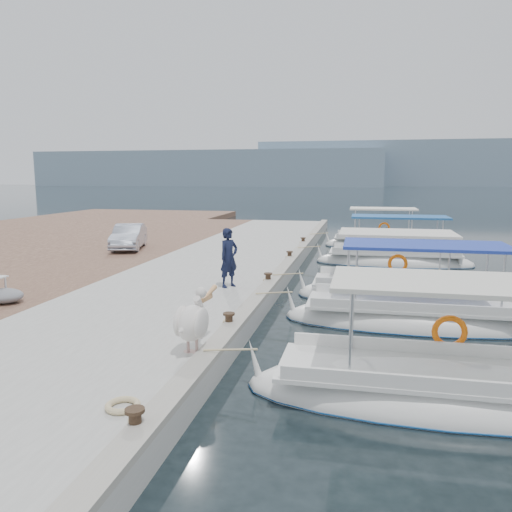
# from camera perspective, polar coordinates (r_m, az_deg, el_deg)

# --- Properties ---
(ground) EXTENTS (400.00, 400.00, 0.00)m
(ground) POSITION_cam_1_polar(r_m,az_deg,el_deg) (15.24, 1.63, -6.11)
(ground) COLOR black
(ground) RESTS_ON ground
(concrete_quay) EXTENTS (6.00, 40.00, 0.50)m
(concrete_quay) POSITION_cam_1_polar(r_m,az_deg,el_deg) (20.62, -4.07, -1.40)
(concrete_quay) COLOR #9F9E99
(concrete_quay) RESTS_ON ground
(quay_curb) EXTENTS (0.44, 40.00, 0.12)m
(quay_curb) POSITION_cam_1_polar(r_m,az_deg,el_deg) (19.98, 3.61, -0.83)
(quay_curb) COLOR gray
(quay_curb) RESTS_ON concrete_quay
(cobblestone_strip) EXTENTS (4.00, 40.00, 0.50)m
(cobblestone_strip) POSITION_cam_1_polar(r_m,az_deg,el_deg) (22.50, -16.40, -0.87)
(cobblestone_strip) COLOR brown
(cobblestone_strip) RESTS_ON ground
(distant_hills) EXTENTS (330.00, 60.00, 18.00)m
(distant_hills) POSITION_cam_1_polar(r_m,az_deg,el_deg) (217.67, 19.40, 9.54)
(distant_hills) COLOR gray
(distant_hills) RESTS_ON ground
(fishing_caique_a) EXTENTS (7.00, 2.28, 2.83)m
(fishing_caique_a) POSITION_cam_1_polar(r_m,az_deg,el_deg) (9.80, 20.19, -14.78)
(fishing_caique_a) COLOR silver
(fishing_caique_a) RESTS_ON ground
(fishing_caique_b) EXTENTS (7.10, 2.27, 2.83)m
(fishing_caique_b) POSITION_cam_1_polar(r_m,az_deg,el_deg) (14.36, 17.67, -7.00)
(fishing_caique_b) COLOR silver
(fishing_caique_b) RESTS_ON ground
(fishing_caique_c) EXTENTS (6.05, 2.42, 2.83)m
(fishing_caique_c) POSITION_cam_1_polar(r_m,az_deg,el_deg) (17.04, 15.01, -4.36)
(fishing_caique_c) COLOR silver
(fishing_caique_c) RESTS_ON ground
(fishing_caique_d) EXTENTS (7.09, 2.18, 2.83)m
(fishing_caique_d) POSITION_cam_1_polar(r_m,az_deg,el_deg) (23.71, 15.72, -0.49)
(fishing_caique_d) COLOR silver
(fishing_caique_d) RESTS_ON ground
(fishing_caique_e) EXTENTS (6.12, 2.34, 2.83)m
(fishing_caique_e) POSITION_cam_1_polar(r_m,az_deg,el_deg) (29.34, 13.88, 1.24)
(fishing_caique_e) COLOR silver
(fishing_caique_e) RESTS_ON ground
(mooring_bollards) EXTENTS (0.28, 20.28, 0.33)m
(mooring_bollards) POSITION_cam_1_polar(r_m,az_deg,el_deg) (16.58, 1.39, -2.41)
(mooring_bollards) COLOR black
(mooring_bollards) RESTS_ON concrete_quay
(pelican) EXTENTS (0.66, 1.63, 1.26)m
(pelican) POSITION_cam_1_polar(r_m,az_deg,el_deg) (10.10, -7.23, -7.37)
(pelican) COLOR tan
(pelican) RESTS_ON concrete_quay
(fisherman) EXTENTS (0.76, 0.82, 1.89)m
(fisherman) POSITION_cam_1_polar(r_m,az_deg,el_deg) (15.83, -3.12, -0.20)
(fisherman) COLOR black
(fisherman) RESTS_ON concrete_quay
(parked_car) EXTENTS (2.24, 3.87, 1.20)m
(parked_car) POSITION_cam_1_polar(r_m,az_deg,el_deg) (24.98, -14.35, 2.15)
(parked_car) COLOR #B0B8CA
(parked_car) RESTS_ON cobblestone_strip
(tarp_bundle) EXTENTS (1.10, 0.90, 0.40)m
(tarp_bundle) POSITION_cam_1_polar(r_m,az_deg,el_deg) (15.64, -26.88, -4.08)
(tarp_bundle) COLOR slate
(tarp_bundle) RESTS_ON cobblestone_strip
(rope_coil) EXTENTS (0.54, 0.54, 0.10)m
(rope_coil) POSITION_cam_1_polar(r_m,az_deg,el_deg) (8.18, -14.98, -16.17)
(rope_coil) COLOR #C6B284
(rope_coil) RESTS_ON concrete_quay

